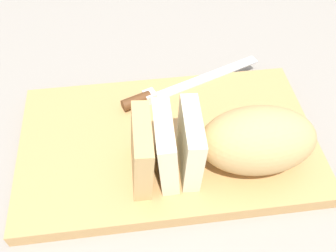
# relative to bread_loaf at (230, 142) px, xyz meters

# --- Properties ---
(ground_plane) EXTENTS (3.00, 3.00, 0.00)m
(ground_plane) POSITION_rel_bread_loaf_xyz_m (0.08, -0.05, -0.08)
(ground_plane) COLOR gray
(cutting_board) EXTENTS (0.49, 0.30, 0.02)m
(cutting_board) POSITION_rel_bread_loaf_xyz_m (0.08, -0.05, -0.06)
(cutting_board) COLOR tan
(cutting_board) RESTS_ON ground_plane
(bread_loaf) EXTENTS (0.27, 0.11, 0.10)m
(bread_loaf) POSITION_rel_bread_loaf_xyz_m (0.00, 0.00, 0.00)
(bread_loaf) COLOR tan
(bread_loaf) RESTS_ON cutting_board
(bread_knife) EXTENTS (0.26, 0.13, 0.02)m
(bread_knife) POSITION_rel_bread_loaf_xyz_m (0.09, -0.15, -0.04)
(bread_knife) COLOR silver
(bread_knife) RESTS_ON cutting_board
(crumb_near_knife) EXTENTS (0.01, 0.01, 0.01)m
(crumb_near_knife) POSITION_rel_bread_loaf_xyz_m (0.03, -0.04, -0.05)
(crumb_near_knife) COLOR tan
(crumb_near_knife) RESTS_ON cutting_board
(crumb_near_loaf) EXTENTS (0.01, 0.01, 0.01)m
(crumb_near_loaf) POSITION_rel_bread_loaf_xyz_m (0.05, -0.06, -0.05)
(crumb_near_loaf) COLOR tan
(crumb_near_loaf) RESTS_ON cutting_board
(crumb_stray_left) EXTENTS (0.01, 0.01, 0.01)m
(crumb_stray_left) POSITION_rel_bread_loaf_xyz_m (0.12, -0.08, -0.05)
(crumb_stray_left) COLOR tan
(crumb_stray_left) RESTS_ON cutting_board
(crumb_stray_right) EXTENTS (0.01, 0.01, 0.01)m
(crumb_stray_right) POSITION_rel_bread_loaf_xyz_m (0.03, -0.02, -0.05)
(crumb_stray_right) COLOR tan
(crumb_stray_right) RESTS_ON cutting_board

